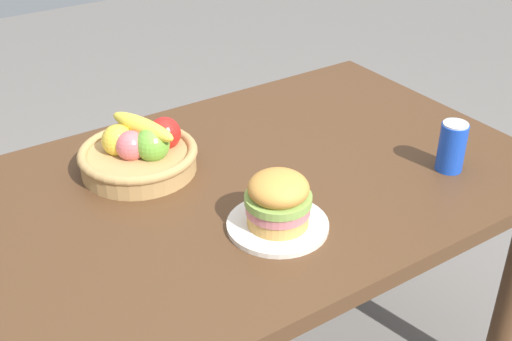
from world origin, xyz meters
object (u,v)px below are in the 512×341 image
Objects in this scene: plate at (278,225)px; soda_can at (452,147)px; fruit_basket at (140,151)px; sandwich at (278,199)px.

soda_can is (0.49, -0.03, 0.06)m from plate.
fruit_basket is at bearing 109.66° from plate.
fruit_basket is (-0.14, 0.39, 0.04)m from plate.
sandwich reaches higher than soda_can.
soda_can is 0.76m from fruit_basket.
sandwich reaches higher than plate.
fruit_basket is at bearing 109.66° from sandwich.
sandwich is 0.41m from fruit_basket.
soda_can is at bearing -33.77° from fruit_basket.
plate is 0.76× the size of fruit_basket.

